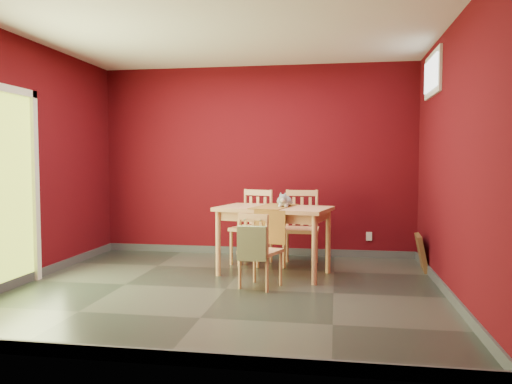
# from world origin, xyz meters

# --- Properties ---
(ground) EXTENTS (4.50, 4.50, 0.00)m
(ground) POSITION_xyz_m (0.00, 0.00, 0.00)
(ground) COLOR #2D342D
(ground) RESTS_ON ground
(room_shell) EXTENTS (4.50, 4.50, 4.50)m
(room_shell) POSITION_xyz_m (0.00, 0.00, 0.05)
(room_shell) COLOR #4B070E
(room_shell) RESTS_ON ground
(doorway) EXTENTS (0.06, 1.01, 2.13)m
(doorway) POSITION_xyz_m (-2.23, -0.40, 1.12)
(doorway) COLOR #B7D838
(doorway) RESTS_ON ground
(window) EXTENTS (0.05, 0.90, 0.50)m
(window) POSITION_xyz_m (2.23, 1.00, 2.35)
(window) COLOR white
(window) RESTS_ON room_shell
(outlet_plate) EXTENTS (0.08, 0.02, 0.12)m
(outlet_plate) POSITION_xyz_m (1.60, 1.99, 0.30)
(outlet_plate) COLOR silver
(outlet_plate) RESTS_ON room_shell
(dining_table) EXTENTS (1.43, 1.02, 0.81)m
(dining_table) POSITION_xyz_m (0.42, 0.75, 0.71)
(dining_table) COLOR tan
(dining_table) RESTS_ON ground
(table_runner) EXTENTS (0.53, 0.84, 0.39)m
(table_runner) POSITION_xyz_m (0.42, 0.62, 0.75)
(table_runner) COLOR #926025
(table_runner) RESTS_ON dining_table
(chair_far_left) EXTENTS (0.57, 0.57, 0.97)m
(chair_far_left) POSITION_xyz_m (0.06, 1.37, 0.50)
(chair_far_left) COLOR tan
(chair_far_left) RESTS_ON ground
(chair_far_right) EXTENTS (0.46, 0.46, 0.97)m
(chair_far_right) POSITION_xyz_m (0.70, 1.35, 0.50)
(chair_far_right) COLOR tan
(chair_far_right) RESTS_ON ground
(chair_near) EXTENTS (0.48, 0.48, 0.81)m
(chair_near) POSITION_xyz_m (0.34, 0.09, 0.41)
(chair_near) COLOR tan
(chair_near) RESTS_ON ground
(tote_bag) EXTENTS (0.30, 0.18, 0.42)m
(tote_bag) POSITION_xyz_m (0.30, -0.11, 0.51)
(tote_bag) COLOR #90A66A
(tote_bag) RESTS_ON chair_near
(cat) EXTENTS (0.23, 0.39, 0.18)m
(cat) POSITION_xyz_m (0.53, 0.80, 0.90)
(cat) COLOR slate
(cat) RESTS_ON table_runner
(picture_frame) EXTENTS (0.17, 0.45, 0.44)m
(picture_frame) POSITION_xyz_m (2.19, 1.27, 0.22)
(picture_frame) COLOR brown
(picture_frame) RESTS_ON ground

